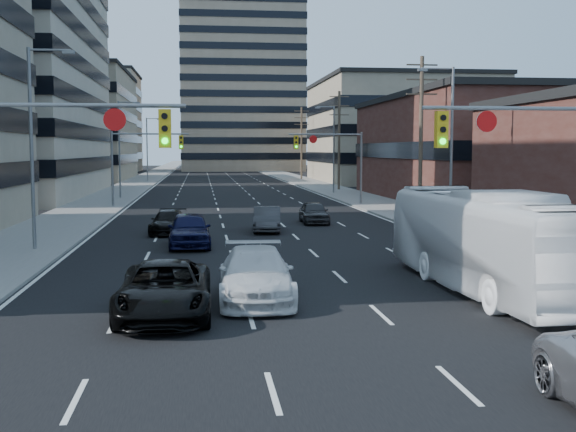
# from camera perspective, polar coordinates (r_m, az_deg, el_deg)

# --- Properties ---
(ground) EXTENTS (400.00, 400.00, 0.00)m
(ground) POSITION_cam_1_polar(r_m,az_deg,el_deg) (14.19, 6.25, -13.47)
(ground) COLOR black
(ground) RESTS_ON ground
(road_surface) EXTENTS (18.00, 300.00, 0.02)m
(road_surface) POSITION_cam_1_polar(r_m,az_deg,el_deg) (143.18, -5.68, 3.41)
(road_surface) COLOR black
(road_surface) RESTS_ON ground
(sidewalk_left) EXTENTS (5.00, 300.00, 0.15)m
(sidewalk_left) POSITION_cam_1_polar(r_m,az_deg,el_deg) (143.39, -10.29, 3.38)
(sidewalk_left) COLOR slate
(sidewalk_left) RESTS_ON ground
(sidewalk_right) EXTENTS (5.00, 300.00, 0.15)m
(sidewalk_right) POSITION_cam_1_polar(r_m,az_deg,el_deg) (143.89, -1.09, 3.47)
(sidewalk_right) COLOR slate
(sidewalk_right) RESTS_ON ground
(office_left_far) EXTENTS (20.00, 30.00, 16.00)m
(office_left_far) POSITION_cam_1_polar(r_m,az_deg,el_deg) (115.04, -17.51, 6.73)
(office_left_far) COLOR gray
(office_left_far) RESTS_ON ground
(storefront_right_mid) EXTENTS (20.00, 30.00, 9.00)m
(storefront_right_mid) POSITION_cam_1_polar(r_m,az_deg,el_deg) (68.65, 16.40, 5.00)
(storefront_right_mid) COLOR #472119
(storefront_right_mid) RESTS_ON ground
(office_right_far) EXTENTS (22.00, 28.00, 14.00)m
(office_right_far) POSITION_cam_1_polar(r_m,az_deg,el_deg) (104.94, 8.67, 6.53)
(office_right_far) COLOR gray
(office_right_far) RESTS_ON ground
(apartment_tower) EXTENTS (26.00, 26.00, 58.00)m
(apartment_tower) POSITION_cam_1_polar(r_m,az_deg,el_deg) (165.15, -3.79, 13.76)
(apartment_tower) COLOR gray
(apartment_tower) RESTS_ON ground
(bg_block_left) EXTENTS (24.00, 24.00, 20.00)m
(bg_block_left) POSITION_cam_1_polar(r_m,az_deg,el_deg) (155.19, -16.27, 7.06)
(bg_block_left) COLOR #ADA089
(bg_block_left) RESTS_ON ground
(bg_block_right) EXTENTS (22.00, 22.00, 12.00)m
(bg_block_right) POSITION_cam_1_polar(r_m,az_deg,el_deg) (147.33, 6.90, 5.78)
(bg_block_right) COLOR gray
(bg_block_right) RESTS_ON ground
(signal_near_left) EXTENTS (6.59, 0.33, 6.00)m
(signal_near_left) POSITION_cam_1_polar(r_m,az_deg,el_deg) (21.52, -18.65, 4.39)
(signal_near_left) COLOR slate
(signal_near_left) RESTS_ON ground
(signal_near_right) EXTENTS (6.59, 0.33, 6.00)m
(signal_near_right) POSITION_cam_1_polar(r_m,az_deg,el_deg) (23.57, 19.74, 4.41)
(signal_near_right) COLOR slate
(signal_near_right) RESTS_ON ground
(signal_far_left) EXTENTS (6.09, 0.33, 6.00)m
(signal_far_left) POSITION_cam_1_polar(r_m,az_deg,el_deg) (58.25, -11.47, 4.91)
(signal_far_left) COLOR slate
(signal_far_left) RESTS_ON ground
(signal_far_right) EXTENTS (6.09, 0.33, 6.00)m
(signal_far_right) POSITION_cam_1_polar(r_m,az_deg,el_deg) (59.07, 3.61, 5.00)
(signal_far_right) COLOR slate
(signal_far_right) RESTS_ON ground
(utility_pole_block) EXTENTS (2.20, 0.28, 11.00)m
(utility_pole_block) POSITION_cam_1_polar(r_m,az_deg,el_deg) (51.42, 10.46, 6.54)
(utility_pole_block) COLOR #4C3D2D
(utility_pole_block) RESTS_ON ground
(utility_pole_midblock) EXTENTS (2.20, 0.28, 11.00)m
(utility_pole_midblock) POSITION_cam_1_polar(r_m,az_deg,el_deg) (80.55, 4.05, 6.11)
(utility_pole_midblock) COLOR #4C3D2D
(utility_pole_midblock) RESTS_ON ground
(utility_pole_distant) EXTENTS (2.20, 0.28, 11.00)m
(utility_pole_distant) POSITION_cam_1_polar(r_m,az_deg,el_deg) (110.15, 1.07, 5.89)
(utility_pole_distant) COLOR #4C3D2D
(utility_pole_distant) RESTS_ON ground
(streetlight_left_near) EXTENTS (2.03, 0.22, 9.00)m
(streetlight_left_near) POSITION_cam_1_polar(r_m,az_deg,el_deg) (33.86, -19.36, 5.81)
(streetlight_left_near) COLOR slate
(streetlight_left_near) RESTS_ON ground
(streetlight_left_mid) EXTENTS (2.03, 0.22, 9.00)m
(streetlight_left_mid) POSITION_cam_1_polar(r_m,az_deg,el_deg) (68.46, -13.05, 5.54)
(streetlight_left_mid) COLOR slate
(streetlight_left_mid) RESTS_ON ground
(streetlight_left_far) EXTENTS (2.03, 0.22, 9.00)m
(streetlight_left_far) POSITION_cam_1_polar(r_m,az_deg,el_deg) (103.33, -10.99, 5.44)
(streetlight_left_far) COLOR slate
(streetlight_left_far) RESTS_ON ground
(streetlight_right_near) EXTENTS (2.03, 0.22, 9.00)m
(streetlight_right_near) POSITION_cam_1_polar(r_m,az_deg,el_deg) (40.38, 12.59, 5.85)
(streetlight_right_near) COLOR slate
(streetlight_right_near) RESTS_ON ground
(streetlight_right_far) EXTENTS (2.03, 0.22, 9.00)m
(streetlight_right_far) POSITION_cam_1_polar(r_m,az_deg,el_deg) (74.30, 3.52, 5.63)
(streetlight_right_far) COLOR slate
(streetlight_right_far) RESTS_ON ground
(black_pickup) EXTENTS (2.53, 5.41, 1.50)m
(black_pickup) POSITION_cam_1_polar(r_m,az_deg,el_deg) (20.00, -9.73, -5.77)
(black_pickup) COLOR black
(black_pickup) RESTS_ON ground
(white_van) EXTENTS (2.41, 5.49, 1.57)m
(white_van) POSITION_cam_1_polar(r_m,az_deg,el_deg) (21.85, -2.55, -4.67)
(white_van) COLOR silver
(white_van) RESTS_ON ground
(transit_bus) EXTENTS (3.07, 11.83, 3.28)m
(transit_bus) POSITION_cam_1_polar(r_m,az_deg,el_deg) (23.86, 15.57, -1.94)
(transit_bus) COLOR white
(transit_bus) RESTS_ON ground
(sedan_blue) EXTENTS (2.01, 4.82, 1.63)m
(sedan_blue) POSITION_cam_1_polar(r_m,az_deg,el_deg) (34.10, -7.79, -1.08)
(sedan_blue) COLOR black
(sedan_blue) RESTS_ON ground
(sedan_grey_center) EXTENTS (1.91, 4.34, 1.39)m
(sedan_grey_center) POSITION_cam_1_polar(r_m,az_deg,el_deg) (40.12, -1.65, -0.26)
(sedan_grey_center) COLOR #333235
(sedan_grey_center) RESTS_ON ground
(sedan_black_far) EXTENTS (2.12, 4.49, 1.26)m
(sedan_black_far) POSITION_cam_1_polar(r_m,az_deg,el_deg) (39.59, -9.40, -0.49)
(sedan_black_far) COLOR black
(sedan_black_far) RESTS_ON ground
(sedan_grey_right) EXTENTS (1.72, 4.06, 1.37)m
(sedan_grey_right) POSITION_cam_1_polar(r_m,az_deg,el_deg) (44.60, 2.06, 0.28)
(sedan_grey_right) COLOR #2E2E30
(sedan_grey_right) RESTS_ON ground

